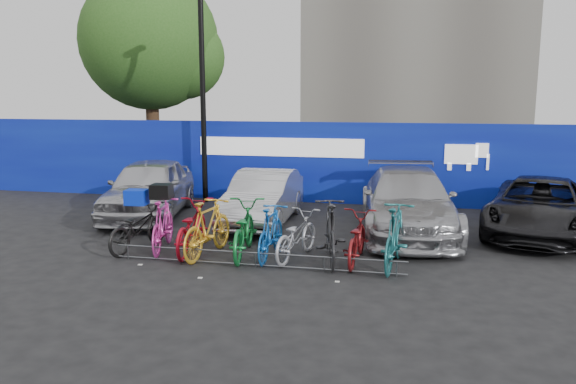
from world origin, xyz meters
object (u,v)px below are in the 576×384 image
(bike_2, at_px, (191,227))
(bike_6, at_px, (296,236))
(bike_5, at_px, (271,232))
(lamppost, at_px, (203,92))
(bike_1, at_px, (163,225))
(car_0, at_px, (149,188))
(car_3, at_px, (540,207))
(bike_9, at_px, (395,236))
(bike_4, at_px, (243,229))
(bike_8, at_px, (356,238))
(car_2, at_px, (408,201))
(bike_7, at_px, (331,232))
(bike_3, at_px, (208,228))
(car_1, at_px, (263,197))
(bike_0, at_px, (138,227))
(bike_rack, at_px, (256,259))
(tree, at_px, (156,44))

(bike_2, relative_size, bike_6, 1.13)
(bike_5, bearing_deg, lamppost, -56.60)
(bike_1, bearing_deg, car_0, -71.61)
(car_3, relative_size, bike_9, 2.34)
(bike_4, distance_m, bike_8, 2.26)
(car_2, height_order, bike_7, car_2)
(bike_3, xyz_separation_m, bike_7, (2.45, 0.09, 0.03))
(car_2, distance_m, bike_6, 3.42)
(car_1, distance_m, bike_0, 3.53)
(car_1, xyz_separation_m, car_3, (6.54, 0.18, -0.00))
(bike_1, distance_m, bike_4, 1.73)
(bike_1, bearing_deg, bike_2, 168.20)
(lamppost, relative_size, bike_rack, 1.09)
(bike_rack, xyz_separation_m, bike_9, (2.54, 0.53, 0.44))
(bike_4, height_order, bike_5, bike_4)
(car_1, bearing_deg, bike_rack, -78.50)
(bike_6, bearing_deg, lamppost, -40.00)
(car_3, distance_m, bike_6, 5.98)
(lamppost, bearing_deg, bike_9, -43.61)
(bike_rack, xyz_separation_m, bike_3, (-1.13, 0.53, 0.41))
(tree, xyz_separation_m, bike_1, (4.60, -9.93, -4.52))
(car_2, relative_size, bike_7, 2.52)
(car_3, relative_size, bike_4, 2.25)
(bike_1, xyz_separation_m, bike_7, (3.50, -0.10, 0.05))
(car_2, bearing_deg, bike_7, -122.66)
(car_3, xyz_separation_m, bike_8, (-3.94, -3.09, -0.17))
(lamppost, bearing_deg, bike_3, -69.25)
(bike_rack, bearing_deg, tree, 122.45)
(car_0, height_order, bike_2, car_0)
(lamppost, height_order, bike_3, lamppost)
(car_2, distance_m, bike_7, 3.13)
(car_1, height_order, bike_0, car_1)
(car_1, bearing_deg, bike_9, -43.69)
(bike_7, bearing_deg, lamppost, -60.99)
(lamppost, relative_size, bike_3, 3.18)
(car_0, relative_size, bike_3, 2.34)
(bike_7, bearing_deg, car_1, -66.02)
(bike_3, relative_size, bike_6, 1.08)
(bike_0, height_order, bike_8, bike_0)
(bike_3, bearing_deg, bike_4, -157.76)
(car_1, relative_size, bike_0, 2.16)
(bike_0, xyz_separation_m, bike_3, (1.58, -0.14, 0.10))
(car_1, bearing_deg, bike_7, -55.68)
(car_1, relative_size, bike_5, 2.25)
(bike_5, bearing_deg, bike_9, 179.00)
(bike_6, distance_m, bike_9, 1.93)
(bike_9, bearing_deg, tree, -39.58)
(bike_7, distance_m, bike_8, 0.51)
(lamppost, height_order, bike_2, lamppost)
(bike_rack, xyz_separation_m, bike_5, (0.14, 0.64, 0.37))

